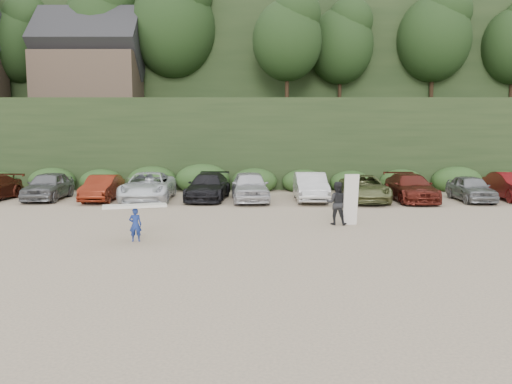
{
  "coord_description": "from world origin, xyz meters",
  "views": [
    {
      "loc": [
        1.56,
        -17.51,
        3.75
      ],
      "look_at": [
        1.49,
        3.0,
        1.3
      ],
      "focal_mm": 35.0,
      "sensor_mm": 36.0,
      "label": 1
    }
  ],
  "objects": [
    {
      "name": "hillside_backdrop",
      "position": [
        -0.26,
        35.93,
        11.22
      ],
      "size": [
        90.0,
        41.5,
        28.0
      ],
      "color": "black",
      "rests_on": "ground"
    },
    {
      "name": "parked_cars",
      "position": [
        -3.0,
        9.91,
        0.75
      ],
      "size": [
        39.51,
        5.87,
        1.64
      ],
      "color": "silver",
      "rests_on": "ground"
    },
    {
      "name": "child_surfer",
      "position": [
        -2.67,
        -0.58,
        0.87
      ],
      "size": [
        2.23,
        1.14,
        1.29
      ],
      "color": "navy",
      "rests_on": "ground"
    },
    {
      "name": "adult_surfer",
      "position": [
        4.83,
        2.62,
        0.9
      ],
      "size": [
        1.35,
        0.84,
        2.09
      ],
      "color": "black",
      "rests_on": "ground"
    },
    {
      "name": "ground",
      "position": [
        0.0,
        0.0,
        0.0
      ],
      "size": [
        120.0,
        120.0,
        0.0
      ],
      "primitive_type": "plane",
      "color": "tan",
      "rests_on": "ground"
    }
  ]
}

